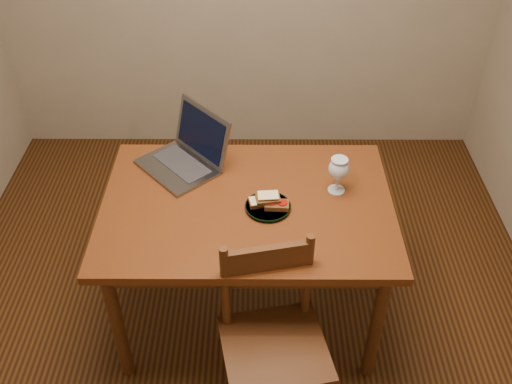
{
  "coord_description": "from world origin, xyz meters",
  "views": [
    {
      "loc": [
        0.08,
        -1.9,
        2.4
      ],
      "look_at": [
        0.07,
        0.02,
        0.8
      ],
      "focal_mm": 40.0,
      "sensor_mm": 36.0,
      "label": 1
    }
  ],
  "objects_px": {
    "plate": "(268,207)",
    "laptop": "(189,151)",
    "table": "(248,217)",
    "milk_glass": "(338,175)",
    "chair": "(273,336)"
  },
  "relations": [
    {
      "from": "milk_glass",
      "to": "table",
      "type": "bearing_deg",
      "value": -167.84
    },
    {
      "from": "table",
      "to": "plate",
      "type": "relative_size",
      "value": 6.41
    },
    {
      "from": "plate",
      "to": "laptop",
      "type": "height_order",
      "value": "laptop"
    },
    {
      "from": "table",
      "to": "chair",
      "type": "distance_m",
      "value": 0.56
    },
    {
      "from": "chair",
      "to": "milk_glass",
      "type": "relative_size",
      "value": 2.72
    },
    {
      "from": "chair",
      "to": "plate",
      "type": "bearing_deg",
      "value": 80.74
    },
    {
      "from": "milk_glass",
      "to": "laptop",
      "type": "distance_m",
      "value": 0.72
    },
    {
      "from": "plate",
      "to": "milk_glass",
      "type": "bearing_deg",
      "value": 21.73
    },
    {
      "from": "plate",
      "to": "laptop",
      "type": "xyz_separation_m",
      "value": [
        -0.38,
        0.34,
        0.06
      ]
    },
    {
      "from": "table",
      "to": "milk_glass",
      "type": "height_order",
      "value": "milk_glass"
    },
    {
      "from": "table",
      "to": "milk_glass",
      "type": "xyz_separation_m",
      "value": [
        0.41,
        0.09,
        0.18
      ]
    },
    {
      "from": "table",
      "to": "laptop",
      "type": "xyz_separation_m",
      "value": [
        -0.29,
        0.3,
        0.16
      ]
    },
    {
      "from": "chair",
      "to": "milk_glass",
      "type": "height_order",
      "value": "milk_glass"
    },
    {
      "from": "chair",
      "to": "plate",
      "type": "xyz_separation_m",
      "value": [
        -0.02,
        0.49,
        0.26
      ]
    },
    {
      "from": "plate",
      "to": "milk_glass",
      "type": "distance_m",
      "value": 0.35
    }
  ]
}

